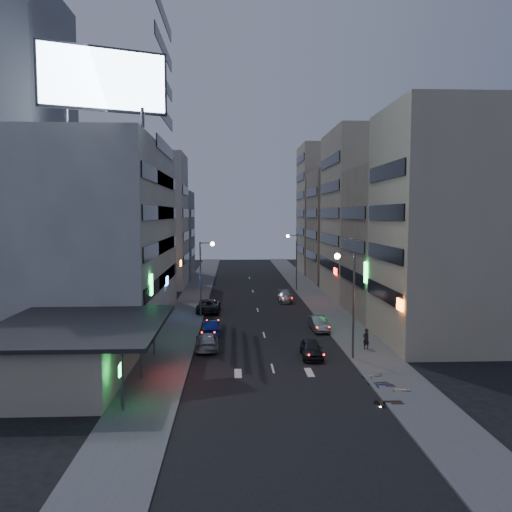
{
  "coord_description": "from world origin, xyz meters",
  "views": [
    {
      "loc": [
        -2.81,
        -30.92,
        11.08
      ],
      "look_at": [
        -0.43,
        20.83,
        6.71
      ],
      "focal_mm": 35.0,
      "sensor_mm": 36.0,
      "label": 1
    }
  ],
  "objects": [
    {
      "name": "person",
      "position": [
        7.96,
        8.42,
        0.96
      ],
      "size": [
        0.73,
        0.63,
        1.68
      ],
      "primitive_type": "imported",
      "rotation": [
        0.0,
        0.0,
        3.59
      ],
      "color": "black",
      "rests_on": "sidewalk_right"
    },
    {
      "name": "street_lamp_left",
      "position": [
        -5.9,
        22.0,
        5.36
      ],
      "size": [
        1.6,
        0.44,
        8.02
      ],
      "color": "#595B60",
      "rests_on": "sidewalk_left"
    },
    {
      "name": "shophouse_far",
      "position": [
        15.0,
        35.0,
        11.0
      ],
      "size": [
        10.0,
        14.0,
        22.0
      ],
      "primitive_type": "cube",
      "color": "#B6AD8F",
      "rests_on": "ground"
    },
    {
      "name": "far_right_a",
      "position": [
        15.5,
        50.0,
        9.0
      ],
      "size": [
        11.0,
        12.0,
        18.0
      ],
      "primitive_type": "cube",
      "color": "tan",
      "rests_on": "ground"
    },
    {
      "name": "road_car_blue",
      "position": [
        -4.82,
        14.31,
        0.67
      ],
      "size": [
        1.49,
        4.1,
        1.34
      ],
      "primitive_type": "imported",
      "rotation": [
        0.0,
        0.0,
        3.16
      ],
      "color": "navy",
      "rests_on": "ground"
    },
    {
      "name": "scooter_black_b",
      "position": [
        7.22,
        0.56,
        0.62
      ],
      "size": [
        0.86,
        1.7,
        0.99
      ],
      "primitive_type": null,
      "rotation": [
        0.0,
        0.0,
        1.77
      ],
      "color": "black",
      "rests_on": "sidewalk_right"
    },
    {
      "name": "street_lamp_right_near",
      "position": [
        5.9,
        6.0,
        5.36
      ],
      "size": [
        1.6,
        0.44,
        8.02
      ],
      "color": "#595B60",
      "rests_on": "sidewalk_right"
    },
    {
      "name": "far_right_b",
      "position": [
        16.0,
        64.0,
        12.0
      ],
      "size": [
        12.0,
        12.0,
        24.0
      ],
      "primitive_type": "cube",
      "color": "#B6AD8F",
      "rests_on": "ground"
    },
    {
      "name": "far_left_b",
      "position": [
        -16.0,
        58.0,
        7.5
      ],
      "size": [
        12.0,
        10.0,
        15.0
      ],
      "primitive_type": "cube",
      "color": "gray",
      "rests_on": "ground"
    },
    {
      "name": "grey_tower",
      "position": [
        -26.0,
        23.0,
        17.0
      ],
      "size": [
        10.0,
        14.0,
        34.0
      ],
      "primitive_type": "cube",
      "color": "gray",
      "rests_on": "ground"
    },
    {
      "name": "road_car_silver",
      "position": [
        -5.0,
        9.4,
        0.66
      ],
      "size": [
        2.03,
        4.62,
        1.32
      ],
      "primitive_type": "imported",
      "rotation": [
        0.0,
        0.0,
        3.18
      ],
      "color": "#97989E",
      "rests_on": "ground"
    },
    {
      "name": "ground",
      "position": [
        0.0,
        0.0,
        0.0
      ],
      "size": [
        180.0,
        180.0,
        0.0
      ],
      "primitive_type": "plane",
      "color": "black",
      "rests_on": "ground"
    },
    {
      "name": "white_building",
      "position": [
        -17.0,
        20.0,
        9.0
      ],
      "size": [
        14.0,
        24.0,
        18.0
      ],
      "primitive_type": "cube",
      "color": "silver",
      "rests_on": "ground"
    },
    {
      "name": "scooter_blue",
      "position": [
        7.49,
        0.03,
        0.67
      ],
      "size": [
        0.6,
        1.79,
        1.09
      ],
      "primitive_type": null,
      "rotation": [
        0.0,
        0.0,
        1.57
      ],
      "color": "navy",
      "rests_on": "sidewalk_right"
    },
    {
      "name": "scooter_black_a",
      "position": [
        7.03,
        -2.86,
        0.73
      ],
      "size": [
        0.71,
        2.0,
        1.21
      ],
      "primitive_type": null,
      "rotation": [
        0.0,
        0.0,
        1.55
      ],
      "color": "black",
      "rests_on": "sidewalk_right"
    },
    {
      "name": "parked_car_right_far",
      "position": [
        3.79,
        31.39,
        0.65
      ],
      "size": [
        1.9,
        4.51,
        1.3
      ],
      "primitive_type": "imported",
      "rotation": [
        0.0,
        0.0,
        -0.02
      ],
      "color": "gray",
      "rests_on": "ground"
    },
    {
      "name": "scooter_silver_a",
      "position": [
        8.24,
        -1.02,
        0.6
      ],
      "size": [
        0.88,
        1.67,
        0.97
      ],
      "primitive_type": null,
      "rotation": [
        0.0,
        0.0,
        1.34
      ],
      "color": "silver",
      "rests_on": "sidewalk_right"
    },
    {
      "name": "food_court",
      "position": [
        -13.9,
        2.0,
        1.98
      ],
      "size": [
        11.0,
        13.0,
        3.88
      ],
      "color": "#B6AD8F",
      "rests_on": "ground"
    },
    {
      "name": "scooter_silver_b",
      "position": [
        7.18,
        2.02,
        0.61
      ],
      "size": [
        0.98,
        1.69,
        0.98
      ],
      "primitive_type": null,
      "rotation": [
        0.0,
        0.0,
        1.86
      ],
      "color": "#919498",
      "rests_on": "sidewalk_right"
    },
    {
      "name": "sidewalk_left",
      "position": [
        -8.0,
        30.0,
        0.06
      ],
      "size": [
        4.0,
        120.0,
        0.12
      ],
      "primitive_type": "cube",
      "color": "#4C4C4F",
      "rests_on": "ground"
    },
    {
      "name": "parked_car_left",
      "position": [
        -5.6,
        25.11,
        0.75
      ],
      "size": [
        2.59,
        5.44,
        1.5
      ],
      "primitive_type": "imported",
      "rotation": [
        0.0,
        0.0,
        3.12
      ],
      "color": "#292A2F",
      "rests_on": "ground"
    },
    {
      "name": "sidewalk_right",
      "position": [
        8.0,
        30.0,
        0.06
      ],
      "size": [
        4.0,
        120.0,
        0.12
      ],
      "primitive_type": "cube",
      "color": "#4C4C4F",
      "rests_on": "ground"
    },
    {
      "name": "shophouse_near",
      "position": [
        15.0,
        10.5,
        10.0
      ],
      "size": [
        10.0,
        11.0,
        20.0
      ],
      "primitive_type": "cube",
      "color": "#B6AD8F",
      "rests_on": "ground"
    },
    {
      "name": "shophouse_mid",
      "position": [
        15.5,
        22.0,
        8.0
      ],
      "size": [
        11.0,
        12.0,
        16.0
      ],
      "primitive_type": "cube",
      "color": "tan",
      "rests_on": "ground"
    },
    {
      "name": "parked_car_right_mid",
      "position": [
        5.33,
        15.53,
        0.66
      ],
      "size": [
        1.57,
        4.07,
        1.32
      ],
      "primitive_type": "imported",
      "rotation": [
        0.0,
        0.0,
        0.04
      ],
      "color": "gray",
      "rests_on": "ground"
    },
    {
      "name": "street_lamp_right_far",
      "position": [
        5.9,
        40.0,
        5.36
      ],
      "size": [
        1.6,
        0.44,
        8.02
      ],
      "color": "#595B60",
      "rests_on": "sidewalk_right"
    },
    {
      "name": "parked_car_right_near",
      "position": [
        3.23,
        6.74,
        0.67
      ],
      "size": [
        1.75,
        4.0,
        1.34
      ],
      "primitive_type": "imported",
      "rotation": [
        0.0,
        0.0,
        -0.04
      ],
      "color": "black",
      "rests_on": "ground"
    },
    {
      "name": "billboard",
      "position": [
        -12.99,
        9.97,
        21.66
      ],
      "size": [
        9.52,
        3.75,
        6.2
      ],
      "rotation": [
        0.0,
        0.0,
        0.35
      ],
      "color": "#595B60",
      "rests_on": "white_building"
    },
    {
      "name": "far_left_a",
      "position": [
        -15.5,
        45.0,
        10.0
      ],
      "size": [
        11.0,
        10.0,
        20.0
      ],
      "primitive_type": "cube",
      "color": "silver",
      "rests_on": "ground"
    }
  ]
}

